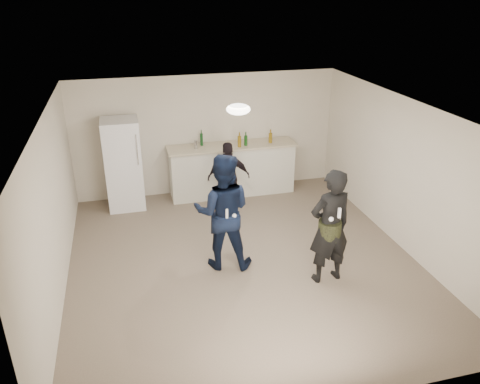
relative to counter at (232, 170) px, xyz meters
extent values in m
plane|color=#6B5B4C|center=(-0.46, -2.67, -0.53)|extent=(6.00, 6.00, 0.00)
plane|color=silver|center=(-0.46, -2.67, 1.98)|extent=(6.00, 6.00, 0.00)
plane|color=beige|center=(-0.46, 0.33, 0.72)|extent=(6.00, 0.00, 6.00)
plane|color=beige|center=(-0.46, -5.67, 0.72)|extent=(6.00, 0.00, 6.00)
plane|color=beige|center=(-3.21, -2.67, 0.72)|extent=(0.00, 6.00, 6.00)
plane|color=beige|center=(2.29, -2.67, 0.72)|extent=(0.00, 6.00, 6.00)
cube|color=beige|center=(0.00, 0.00, 0.00)|extent=(2.60, 0.56, 1.05)
cube|color=#C6B399|center=(0.00, 0.00, 0.55)|extent=(2.68, 0.64, 0.04)
cube|color=white|center=(-2.21, -0.07, 0.38)|extent=(0.70, 0.70, 1.80)
cylinder|color=silver|center=(-1.93, -0.44, 0.78)|extent=(0.02, 0.02, 0.60)
ellipsoid|color=white|center=(-0.46, -2.37, 1.93)|extent=(0.36, 0.36, 0.16)
cylinder|color=#B2B1B6|center=(-0.76, -0.03, 0.65)|extent=(0.08, 0.08, 0.17)
imported|color=#0F1E3E|center=(-0.79, -2.67, 0.41)|extent=(1.07, 0.94, 1.88)
imported|color=black|center=(0.64, -3.46, 0.37)|extent=(0.70, 0.50, 1.80)
cylinder|color=#2B3216|center=(0.64, -3.46, 0.32)|extent=(0.34, 0.34, 0.28)
imported|color=black|center=(-0.25, -0.77, 0.18)|extent=(0.86, 0.44, 1.41)
cube|color=silver|center=(-0.79, -2.95, 0.53)|extent=(0.04, 0.04, 0.15)
sphere|color=white|center=(-0.67, -2.92, 0.45)|extent=(0.07, 0.07, 0.07)
cube|color=white|center=(0.64, -3.71, 0.72)|extent=(0.04, 0.04, 0.15)
sphere|color=white|center=(0.54, -3.68, 0.62)|extent=(0.07, 0.07, 0.07)
cylinder|color=#826312|center=(0.82, -0.05, 0.67)|extent=(0.08, 0.08, 0.20)
cylinder|color=#123F18|center=(-0.61, 0.13, 0.69)|extent=(0.06, 0.06, 0.25)
cylinder|color=#134112|center=(0.27, -0.10, 0.67)|extent=(0.07, 0.07, 0.21)
cylinder|color=brown|center=(0.12, -0.15, 0.68)|extent=(0.07, 0.07, 0.23)
camera|label=1|loc=(-2.12, -8.97, 3.64)|focal=35.00mm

